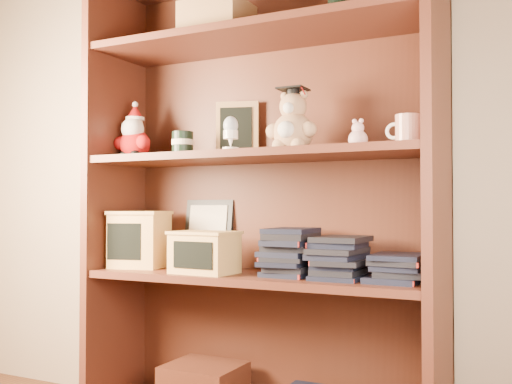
# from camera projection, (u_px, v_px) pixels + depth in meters

# --- Properties ---
(bookcase) EXTENTS (1.20, 0.35, 1.60)m
(bookcase) POSITION_uv_depth(u_px,v_px,m) (262.00, 204.00, 2.02)
(bookcase) COLOR #512417
(bookcase) RESTS_ON ground
(shelf_lower) EXTENTS (1.14, 0.33, 0.02)m
(shelf_lower) POSITION_uv_depth(u_px,v_px,m) (256.00, 278.00, 1.97)
(shelf_lower) COLOR #512417
(shelf_lower) RESTS_ON ground
(shelf_upper) EXTENTS (1.14, 0.33, 0.02)m
(shelf_upper) POSITION_uv_depth(u_px,v_px,m) (256.00, 157.00, 1.98)
(shelf_upper) COLOR #512417
(shelf_upper) RESTS_ON ground
(santa_plush) EXTENTS (0.15, 0.11, 0.22)m
(santa_plush) POSITION_uv_depth(u_px,v_px,m) (134.00, 137.00, 2.20)
(santa_plush) COLOR #A50F0F
(santa_plush) RESTS_ON shelf_upper
(teachers_tin) EXTENTS (0.08, 0.08, 0.09)m
(teachers_tin) POSITION_uv_depth(u_px,v_px,m) (183.00, 144.00, 2.11)
(teachers_tin) COLOR black
(teachers_tin) RESTS_ON shelf_upper
(chalkboard_plaque) EXTENTS (0.15, 0.11, 0.20)m
(chalkboard_plaque) POSITION_uv_depth(u_px,v_px,m) (238.00, 130.00, 2.14)
(chalkboard_plaque) COLOR #9E7547
(chalkboard_plaque) RESTS_ON shelf_upper
(egg_cup) EXTENTS (0.05, 0.05, 0.12)m
(egg_cup) POSITION_uv_depth(u_px,v_px,m) (231.00, 133.00, 1.94)
(egg_cup) COLOR white
(egg_cup) RESTS_ON shelf_upper
(grad_teddy_bear) EXTENTS (0.17, 0.15, 0.21)m
(grad_teddy_bear) POSITION_uv_depth(u_px,v_px,m) (292.00, 126.00, 1.92)
(grad_teddy_bear) COLOR tan
(grad_teddy_bear) RESTS_ON shelf_upper
(pink_figurine) EXTENTS (0.06, 0.06, 0.09)m
(pink_figurine) POSITION_uv_depth(u_px,v_px,m) (358.00, 137.00, 1.83)
(pink_figurine) COLOR beige
(pink_figurine) RESTS_ON shelf_upper
(teacher_mug) EXTENTS (0.10, 0.07, 0.09)m
(teacher_mug) POSITION_uv_depth(u_px,v_px,m) (407.00, 130.00, 1.76)
(teacher_mug) COLOR silver
(teacher_mug) RESTS_ON shelf_upper
(certificate_frame) EXTENTS (0.20, 0.05, 0.25)m
(certificate_frame) POSITION_uv_depth(u_px,v_px,m) (208.00, 233.00, 2.22)
(certificate_frame) COLOR black
(certificate_frame) RESTS_ON shelf_lower
(treats_box) EXTENTS (0.23, 0.23, 0.20)m
(treats_box) POSITION_uv_depth(u_px,v_px,m) (140.00, 239.00, 2.18)
(treats_box) COLOR #DCAA5A
(treats_box) RESTS_ON shelf_lower
(pencils_box) EXTENTS (0.22, 0.17, 0.14)m
(pencils_box) POSITION_uv_depth(u_px,v_px,m) (204.00, 252.00, 1.98)
(pencils_box) COLOR #DCAA5A
(pencils_box) RESTS_ON shelf_lower
(book_stack_left) EXTENTS (0.14, 0.20, 0.14)m
(book_stack_left) POSITION_uv_depth(u_px,v_px,m) (290.00, 253.00, 1.92)
(book_stack_left) COLOR black
(book_stack_left) RESTS_ON shelf_lower
(book_stack_mid) EXTENTS (0.14, 0.20, 0.13)m
(book_stack_mid) POSITION_uv_depth(u_px,v_px,m) (340.00, 258.00, 1.84)
(book_stack_mid) COLOR black
(book_stack_mid) RESTS_ON shelf_lower
(book_stack_right) EXTENTS (0.14, 0.20, 0.08)m
(book_stack_right) POSITION_uv_depth(u_px,v_px,m) (398.00, 268.00, 1.76)
(book_stack_right) COLOR black
(book_stack_right) RESTS_ON shelf_lower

